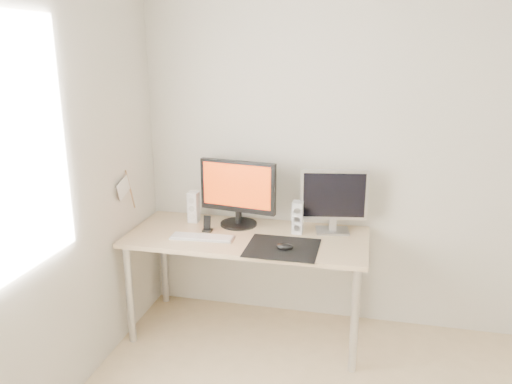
{
  "coord_description": "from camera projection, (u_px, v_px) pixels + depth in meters",
  "views": [
    {
      "loc": [
        -0.17,
        -1.66,
        1.93
      ],
      "look_at": [
        -0.89,
        1.46,
        1.01
      ],
      "focal_mm": 35.0,
      "sensor_mm": 36.0,
      "label": 1
    }
  ],
  "objects": [
    {
      "name": "wall_back",
      "position": [
        394.0,
        154.0,
        3.34
      ],
      "size": [
        3.5,
        0.0,
        3.5
      ],
      "primitive_type": "plane",
      "rotation": [
        1.57,
        0.0,
        0.0
      ],
      "color": "beige",
      "rests_on": "ground"
    },
    {
      "name": "speaker_right",
      "position": [
        298.0,
        217.0,
        3.35
      ],
      "size": [
        0.07,
        0.09,
        0.22
      ],
      "color": "white",
      "rests_on": "desk"
    },
    {
      "name": "mousepad",
      "position": [
        282.0,
        248.0,
        3.12
      ],
      "size": [
        0.45,
        0.4,
        0.0
      ],
      "primitive_type": "cube",
      "color": "black",
      "rests_on": "desk"
    },
    {
      "name": "main_monitor",
      "position": [
        238.0,
        191.0,
        3.46
      ],
      "size": [
        0.55,
        0.3,
        0.47
      ],
      "color": "black",
      "rests_on": "desk"
    },
    {
      "name": "mouse",
      "position": [
        285.0,
        247.0,
        3.08
      ],
      "size": [
        0.11,
        0.06,
        0.04
      ],
      "primitive_type": "ellipsoid",
      "color": "black",
      "rests_on": "mousepad"
    },
    {
      "name": "speaker_left",
      "position": [
        194.0,
        207.0,
        3.57
      ],
      "size": [
        0.07,
        0.09,
        0.22
      ],
      "color": "white",
      "rests_on": "desk"
    },
    {
      "name": "phone_dock",
      "position": [
        207.0,
        227.0,
        3.4
      ],
      "size": [
        0.06,
        0.05,
        0.11
      ],
      "color": "black",
      "rests_on": "desk"
    },
    {
      "name": "pennant",
      "position": [
        126.0,
        188.0,
        3.29
      ],
      "size": [
        0.01,
        0.23,
        0.29
      ],
      "color": "#A57F54",
      "rests_on": "wall_left"
    },
    {
      "name": "keyboard",
      "position": [
        202.0,
        237.0,
        3.28
      ],
      "size": [
        0.43,
        0.14,
        0.02
      ],
      "color": "silver",
      "rests_on": "desk"
    },
    {
      "name": "second_monitor",
      "position": [
        334.0,
        198.0,
        3.33
      ],
      "size": [
        0.45,
        0.19,
        0.43
      ],
      "color": "#A8A8AA",
      "rests_on": "desk"
    },
    {
      "name": "desk",
      "position": [
        247.0,
        246.0,
        3.36
      ],
      "size": [
        1.6,
        0.7,
        0.73
      ],
      "color": "#D1B587",
      "rests_on": "ground"
    }
  ]
}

